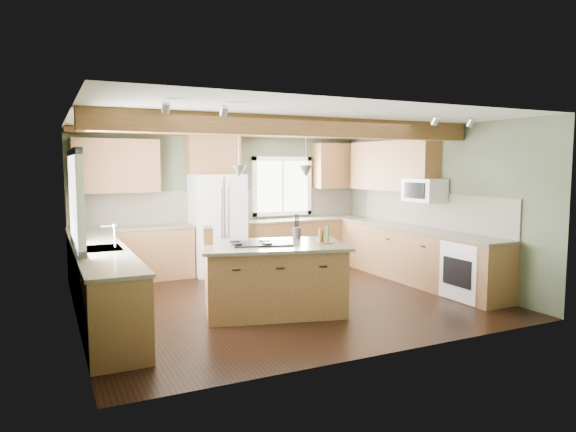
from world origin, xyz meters
name	(u,v)px	position (x,y,z in m)	size (l,w,h in m)	color
floor	(282,298)	(0.00, 0.00, 0.00)	(5.60, 5.60, 0.00)	black
ceiling	(282,120)	(0.00, 0.00, 2.60)	(5.60, 5.60, 0.00)	silver
wall_back	(226,200)	(0.00, 2.50, 1.30)	(5.60, 5.60, 0.00)	#404833
wall_left	(74,220)	(-2.80, 0.00, 1.30)	(5.00, 5.00, 0.00)	#404833
wall_right	(432,205)	(2.80, 0.00, 1.30)	(5.00, 5.00, 0.00)	#404833
ceiling_beam	(300,127)	(0.00, -0.57, 2.47)	(5.55, 0.26, 0.26)	#4D3116
soffit_trim	(227,134)	(0.00, 2.40, 2.54)	(5.55, 0.20, 0.10)	#4D3116
backsplash_back	(227,205)	(0.00, 2.48, 1.21)	(5.58, 0.03, 0.58)	brown
backsplash_right	(429,210)	(2.78, 0.05, 1.21)	(0.03, 3.70, 0.58)	brown
base_cab_back_left	(132,255)	(-1.79, 2.20, 0.44)	(2.02, 0.60, 0.88)	brown
counter_back_left	(132,228)	(-1.79, 2.20, 0.90)	(2.06, 0.64, 0.04)	#4E4839
base_cab_back_right	(303,242)	(1.49, 2.20, 0.44)	(2.62, 0.60, 0.88)	brown
counter_back_right	(303,219)	(1.49, 2.20, 0.90)	(2.66, 0.64, 0.04)	#4E4839
base_cab_left	(102,286)	(-2.50, 0.05, 0.44)	(0.60, 3.70, 0.88)	brown
counter_left	(100,250)	(-2.50, 0.05, 0.90)	(0.64, 3.74, 0.04)	#4E4839
base_cab_right	(415,256)	(2.50, 0.05, 0.44)	(0.60, 3.70, 0.88)	brown
counter_right	(416,229)	(2.50, 0.05, 0.90)	(0.64, 3.74, 0.04)	#4E4839
upper_cab_back_left	(116,166)	(-1.99, 2.33, 1.95)	(1.40, 0.35, 0.90)	brown
upper_cab_over_fridge	(213,155)	(-0.30, 2.33, 2.15)	(0.96, 0.35, 0.70)	brown
upper_cab_right	(392,166)	(2.62, 0.90, 1.95)	(0.35, 2.20, 0.90)	brown
upper_cab_back_corner	(336,166)	(2.30, 2.33, 1.95)	(0.90, 0.35, 0.90)	brown
window_left	(74,199)	(-2.78, 0.05, 1.55)	(0.04, 1.60, 1.05)	white
window_back	(282,186)	(1.15, 2.48, 1.55)	(1.10, 0.04, 1.00)	white
sink	(100,249)	(-2.50, 0.05, 0.91)	(0.50, 0.65, 0.03)	#262628
faucet	(115,237)	(-2.32, 0.05, 1.05)	(0.02, 0.02, 0.28)	#B2B2B7
dishwasher	(116,313)	(-2.49, -1.25, 0.43)	(0.60, 0.60, 0.84)	white
oven	(473,271)	(2.49, -1.25, 0.43)	(0.60, 0.72, 0.84)	white
microwave	(424,190)	(2.58, -0.05, 1.55)	(0.40, 0.70, 0.38)	white
pendant_left	(239,171)	(-0.82, -0.46, 1.88)	(0.18, 0.18, 0.16)	#B2B2B7
pendant_right	(306,171)	(0.04, -0.68, 1.88)	(0.18, 0.18, 0.16)	#B2B2B7
refrigerator	(217,224)	(-0.30, 2.12, 0.90)	(0.90, 0.74, 1.80)	white
island	(273,279)	(-0.39, -0.57, 0.44)	(1.77, 1.08, 0.88)	brown
island_top	(273,245)	(-0.39, -0.57, 0.90)	(1.89, 1.20, 0.04)	#4E4839
cooktop	(262,243)	(-0.54, -0.53, 0.93)	(0.77, 0.51, 0.02)	black
knife_block	(208,236)	(-1.18, -0.22, 1.02)	(0.13, 0.09, 0.21)	brown
utensil_crock	(297,233)	(0.10, -0.28, 1.00)	(0.12, 0.12, 0.16)	#3B322F
bottle_tray	(324,235)	(0.25, -0.81, 1.03)	(0.24, 0.24, 0.22)	brown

